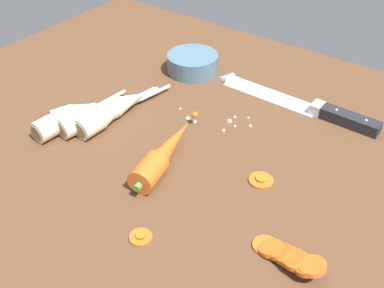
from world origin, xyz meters
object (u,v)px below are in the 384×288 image
object	(u,v)px
carrot_slice_stray_near	(141,236)
prep_bowl	(193,63)
chefs_knife	(289,100)
parsnip_mid_right	(82,112)
parsnip_outer	(67,117)
parsnip_mid_left	(107,114)
parsnip_front	(94,114)
carrot_slice_stray_mid	(261,179)
whole_carrot	(164,153)
carrot_slice_stack	(289,256)
parsnip_back	(123,104)

from	to	relation	value
carrot_slice_stray_near	prep_bowl	bearing A→B (deg)	117.07
chefs_knife	parsnip_mid_right	xyz separation A→B (cm)	(-28.43, -27.97, 1.33)
parsnip_outer	carrot_slice_stray_near	world-z (taller)	parsnip_outer
carrot_slice_stray_near	prep_bowl	distance (cm)	47.96
chefs_knife	parsnip_mid_left	distance (cm)	35.36
parsnip_front	carrot_slice_stray_mid	xyz separation A→B (cm)	(32.82, 3.79, -1.62)
whole_carrot	carrot_slice_stack	world-z (taller)	whole_carrot
carrot_slice_stray_near	parsnip_mid_right	bearing A→B (deg)	150.60
parsnip_front	parsnip_back	world-z (taller)	same
parsnip_outer	carrot_slice_stack	size ratio (longest dim) A/B	1.94
chefs_knife	carrot_slice_stray_near	xyz separation A→B (cm)	(-1.17, -43.33, -0.29)
whole_carrot	parsnip_back	size ratio (longest dim) A/B	1.25
carrot_slice_stray_near	carrot_slice_stray_mid	size ratio (longest dim) A/B	0.82
parsnip_mid_right	prep_bowl	size ratio (longest dim) A/B	1.54
whole_carrot	prep_bowl	distance (cm)	31.65
carrot_slice_stray_near	prep_bowl	world-z (taller)	prep_bowl
carrot_slice_stray_mid	parsnip_outer	bearing A→B (deg)	-168.30
parsnip_mid_left	parsnip_outer	world-z (taller)	same
parsnip_outer	prep_bowl	bearing A→B (deg)	78.11
prep_bowl	whole_carrot	bearing A→B (deg)	-62.88
chefs_knife	prep_bowl	bearing A→B (deg)	-178.38
parsnip_outer	carrot_slice_stack	bearing A→B (deg)	-5.50
parsnip_mid_right	parsnip_outer	distance (cm)	2.91
chefs_knife	carrot_slice_stray_mid	world-z (taller)	chefs_knife
parsnip_outer	whole_carrot	bearing A→B (deg)	5.28
chefs_knife	carrot_slice_stack	size ratio (longest dim) A/B	3.27
chefs_knife	parsnip_back	distance (cm)	32.42
whole_carrot	parsnip_front	size ratio (longest dim) A/B	1.00
parsnip_back	carrot_slice_stray_near	world-z (taller)	parsnip_back
parsnip_mid_right	carrot_slice_stray_near	distance (cm)	31.33
carrot_slice_stray_mid	chefs_knife	bearing A→B (deg)	105.87
parsnip_mid_right	parsnip_outer	xyz separation A→B (cm)	(-0.89, -2.77, -0.00)
whole_carrot	prep_bowl	size ratio (longest dim) A/B	1.99
chefs_knife	parsnip_mid_right	bearing A→B (deg)	-135.46
whole_carrot	carrot_slice_stray_mid	bearing A→B (deg)	19.99
parsnip_outer	parsnip_mid_right	bearing A→B (deg)	72.22
chefs_knife	parsnip_front	size ratio (longest dim) A/B	1.59
parsnip_front	parsnip_mid_left	bearing A→B (deg)	31.17
parsnip_mid_left	carrot_slice_stray_near	distance (cm)	28.90
chefs_knife	parsnip_outer	bearing A→B (deg)	-133.64
carrot_slice_stray_mid	prep_bowl	bearing A→B (deg)	142.58
parsnip_mid_right	carrot_slice_stack	bearing A→B (deg)	-9.02
parsnip_back	chefs_knife	bearing A→B (deg)	41.58
carrot_slice_stack	whole_carrot	bearing A→B (deg)	166.07
parsnip_outer	prep_bowl	size ratio (longest dim) A/B	1.88
carrot_slice_stack	carrot_slice_stray_mid	distance (cm)	15.99
parsnip_mid_left	whole_carrot	bearing A→B (deg)	-10.88
whole_carrot	parsnip_mid_left	world-z (taller)	whole_carrot
chefs_knife	parsnip_outer	xyz separation A→B (cm)	(-29.31, -30.74, 1.33)
parsnip_outer	carrot_slice_stray_near	bearing A→B (deg)	-24.11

